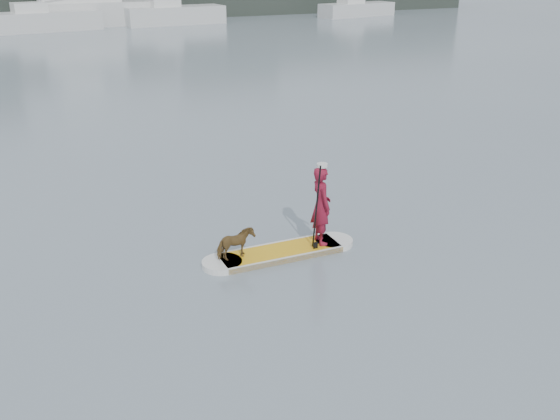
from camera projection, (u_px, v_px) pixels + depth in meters
name	position (u px, v px, depth m)	size (l,w,h in m)	color
ground	(294.00, 254.00, 12.80)	(140.00, 140.00, 0.00)	slate
paddleboard	(280.00, 252.00, 12.74)	(3.30, 0.82, 0.12)	gold
paddler	(321.00, 205.00, 12.74)	(0.60, 0.40, 1.66)	maroon
white_cap	(322.00, 165.00, 12.41)	(0.22, 0.22, 0.07)	silver
dog	(236.00, 244.00, 12.24)	(0.34, 0.75, 0.63)	brown
paddle	(316.00, 218.00, 12.52)	(0.10, 0.30, 2.00)	black
sailboat_d	(41.00, 19.00, 49.60)	(9.21, 3.96, 13.14)	silver
sailboat_e	(174.00, 14.00, 54.56)	(8.84, 3.38, 12.57)	silver
sailboat_f	(356.00, 8.00, 61.58)	(8.27, 3.70, 11.96)	silver
motor_yacht_a	(87.00, 1.00, 53.08)	(12.13, 3.93, 7.24)	silver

